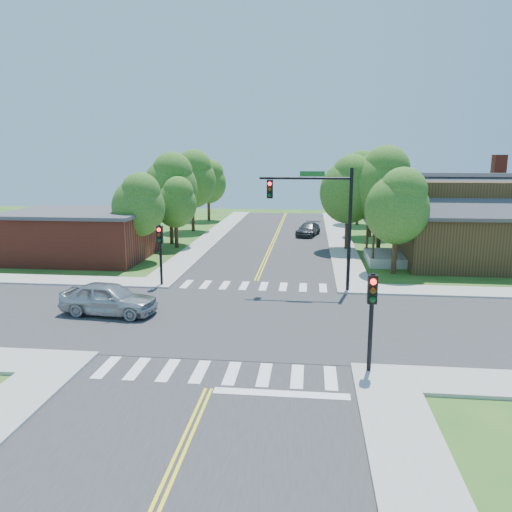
# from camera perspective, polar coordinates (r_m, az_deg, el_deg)

# --- Properties ---
(ground) EXTENTS (100.00, 100.00, 0.00)m
(ground) POSITION_cam_1_polar(r_m,az_deg,el_deg) (24.64, -1.90, -7.24)
(ground) COLOR #28581B
(ground) RESTS_ON ground
(road_ns) EXTENTS (10.00, 90.00, 0.04)m
(road_ns) POSITION_cam_1_polar(r_m,az_deg,el_deg) (24.63, -1.90, -7.20)
(road_ns) COLOR #2D2D30
(road_ns) RESTS_ON ground
(road_ew) EXTENTS (90.00, 10.00, 0.04)m
(road_ew) POSITION_cam_1_polar(r_m,az_deg,el_deg) (24.63, -1.90, -7.19)
(road_ew) COLOR #2D2D30
(road_ew) RESTS_ON ground
(intersection_patch) EXTENTS (10.20, 10.20, 0.06)m
(intersection_patch) POSITION_cam_1_polar(r_m,az_deg,el_deg) (24.64, -1.90, -7.24)
(intersection_patch) COLOR #2D2D30
(intersection_patch) RESTS_ON ground
(sidewalk_ne) EXTENTS (40.00, 40.00, 0.14)m
(sidewalk_ne) POSITION_cam_1_polar(r_m,az_deg,el_deg) (41.60, 23.58, -0.33)
(sidewalk_ne) COLOR #9E9B93
(sidewalk_ne) RESTS_ON ground
(sidewalk_nw) EXTENTS (40.00, 40.00, 0.14)m
(sidewalk_nw) POSITION_cam_1_polar(r_m,az_deg,el_deg) (44.07, -19.63, 0.59)
(sidewalk_nw) COLOR #9E9B93
(sidewalk_nw) RESTS_ON ground
(crosswalk_north) EXTENTS (8.85, 2.00, 0.01)m
(crosswalk_north) POSITION_cam_1_polar(r_m,az_deg,el_deg) (30.51, -0.25, -3.44)
(crosswalk_north) COLOR white
(crosswalk_north) RESTS_ON ground
(crosswalk_south) EXTENTS (8.85, 2.00, 0.01)m
(crosswalk_south) POSITION_cam_1_polar(r_m,az_deg,el_deg) (18.93, -4.62, -13.11)
(crosswalk_south) COLOR white
(crosswalk_south) RESTS_ON ground
(centerline) EXTENTS (0.30, 90.00, 0.01)m
(centerline) POSITION_cam_1_polar(r_m,az_deg,el_deg) (24.62, -1.90, -7.14)
(centerline) COLOR yellow
(centerline) RESTS_ON ground
(stop_bar) EXTENTS (4.60, 0.45, 0.09)m
(stop_bar) POSITION_cam_1_polar(r_m,az_deg,el_deg) (17.42, 2.89, -15.56)
(stop_bar) COLOR white
(stop_bar) RESTS_ON ground
(signal_mast_ne) EXTENTS (5.30, 0.42, 7.20)m
(signal_mast_ne) POSITION_cam_1_polar(r_m,az_deg,el_deg) (28.84, 7.38, 5.32)
(signal_mast_ne) COLOR black
(signal_mast_ne) RESTS_ON ground
(signal_pole_se) EXTENTS (0.34, 0.42, 3.80)m
(signal_pole_se) POSITION_cam_1_polar(r_m,az_deg,el_deg) (18.38, 13.09, -5.43)
(signal_pole_se) COLOR black
(signal_pole_se) RESTS_ON ground
(signal_pole_nw) EXTENTS (0.34, 0.42, 3.80)m
(signal_pole_nw) POSITION_cam_1_polar(r_m,az_deg,el_deg) (30.48, -10.91, 1.38)
(signal_pole_nw) COLOR black
(signal_pole_nw) RESTS_ON ground
(house_ne) EXTENTS (13.05, 8.80, 7.11)m
(house_ne) POSITION_cam_1_polar(r_m,az_deg,el_deg) (39.40, 23.64, 3.86)
(house_ne) COLOR #342412
(house_ne) RESTS_ON ground
(building_nw) EXTENTS (10.40, 8.40, 3.73)m
(building_nw) POSITION_cam_1_polar(r_m,az_deg,el_deg) (40.75, -19.34, 2.35)
(building_nw) COLOR maroon
(building_nw) RESTS_ON ground
(tree_e_a) EXTENTS (4.21, 4.00, 7.16)m
(tree_e_a) POSITION_cam_1_polar(r_m,az_deg,el_deg) (34.30, 15.97, 5.67)
(tree_e_a) COLOR #382314
(tree_e_a) RESTS_ON ground
(tree_e_b) EXTENTS (5.11, 4.85, 8.68)m
(tree_e_b) POSITION_cam_1_polar(r_m,az_deg,el_deg) (41.86, 14.26, 8.12)
(tree_e_b) COLOR #382314
(tree_e_b) RESTS_ON ground
(tree_e_c) EXTENTS (4.80, 4.56, 8.16)m
(tree_e_c) POSITION_cam_1_polar(r_m,az_deg,el_deg) (49.74, 13.22, 8.26)
(tree_e_c) COLOR #382314
(tree_e_c) RESTS_ON ground
(tree_e_d) EXTENTS (4.96, 4.71, 8.43)m
(tree_e_d) POSITION_cam_1_polar(r_m,az_deg,el_deg) (58.23, 11.77, 8.93)
(tree_e_d) COLOR #382314
(tree_e_d) RESTS_ON ground
(tree_w_a) EXTENTS (3.92, 3.73, 6.67)m
(tree_w_a) POSITION_cam_1_polar(r_m,az_deg,el_deg) (38.04, -13.22, 5.86)
(tree_w_a) COLOR #382314
(tree_w_a) RESTS_ON ground
(tree_w_b) EXTENTS (4.81, 4.57, 8.17)m
(tree_w_b) POSITION_cam_1_polar(r_m,az_deg,el_deg) (44.90, -9.72, 8.09)
(tree_w_b) COLOR #382314
(tree_w_b) RESTS_ON ground
(tree_w_c) EXTENTS (4.98, 4.73, 8.46)m
(tree_w_c) POSITION_cam_1_polar(r_m,az_deg,el_deg) (52.56, -7.25, 8.84)
(tree_w_c) COLOR #382314
(tree_w_c) RESTS_ON ground
(tree_w_d) EXTENTS (4.34, 4.12, 7.37)m
(tree_w_d) POSITION_cam_1_polar(r_m,az_deg,el_deg) (60.96, -5.42, 8.57)
(tree_w_d) COLOR #382314
(tree_w_d) RESTS_ON ground
(tree_house) EXTENTS (4.70, 4.46, 7.99)m
(tree_house) POSITION_cam_1_polar(r_m,az_deg,el_deg) (42.06, 10.64, 7.66)
(tree_house) COLOR #382314
(tree_house) RESTS_ON ground
(tree_bldg) EXTENTS (3.62, 3.44, 6.15)m
(tree_bldg) POSITION_cam_1_polar(r_m,az_deg,el_deg) (43.21, -9.12, 6.21)
(tree_bldg) COLOR #382314
(tree_bldg) RESTS_ON ground
(car_silver) EXTENTS (2.94, 5.23, 1.65)m
(car_silver) POSITION_cam_1_polar(r_m,az_deg,el_deg) (26.10, -16.47, -4.75)
(car_silver) COLOR #AAADB1
(car_silver) RESTS_ON ground
(car_dgrey) EXTENTS (3.71, 5.10, 1.25)m
(car_dgrey) POSITION_cam_1_polar(r_m,az_deg,el_deg) (49.55, 5.99, 3.00)
(car_dgrey) COLOR #2E3133
(car_dgrey) RESTS_ON ground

